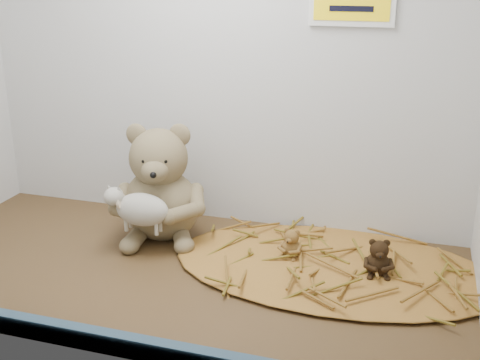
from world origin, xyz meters
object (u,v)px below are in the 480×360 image
(mini_teddy_brown, at_px, (379,256))
(main_teddy, at_px, (160,181))
(toy_lamb, at_px, (142,210))
(mini_teddy_tan, at_px, (292,241))

(mini_teddy_brown, bearing_deg, main_teddy, 162.02)
(toy_lamb, height_order, mini_teddy_brown, toy_lamb)
(toy_lamb, bearing_deg, main_teddy, 90.00)
(toy_lamb, distance_m, mini_teddy_tan, 0.33)
(mini_teddy_tan, bearing_deg, main_teddy, -175.95)
(main_teddy, relative_size, toy_lamb, 1.72)
(mini_teddy_tan, distance_m, mini_teddy_brown, 0.19)
(main_teddy, height_order, mini_teddy_tan, main_teddy)
(main_teddy, xyz_separation_m, toy_lamb, (0.00, -0.10, -0.03))
(main_teddy, distance_m, mini_teddy_brown, 0.52)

